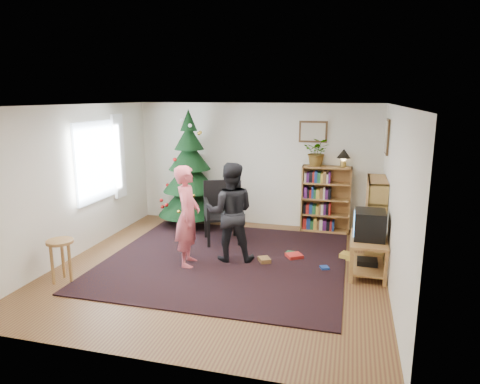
% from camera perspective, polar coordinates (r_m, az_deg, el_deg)
% --- Properties ---
extents(floor, '(5.00, 5.00, 0.00)m').
position_cam_1_polar(floor, '(6.82, -2.68, -10.03)').
color(floor, brown).
rests_on(floor, ground).
extents(ceiling, '(5.00, 5.00, 0.00)m').
position_cam_1_polar(ceiling, '(6.29, -2.91, 11.48)').
color(ceiling, white).
rests_on(ceiling, wall_back).
extents(wall_back, '(5.00, 0.02, 2.50)m').
position_cam_1_polar(wall_back, '(8.82, 2.10, 3.66)').
color(wall_back, silver).
rests_on(wall_back, floor).
extents(wall_front, '(5.00, 0.02, 2.50)m').
position_cam_1_polar(wall_front, '(4.21, -13.11, -6.79)').
color(wall_front, silver).
rests_on(wall_front, floor).
extents(wall_left, '(0.02, 5.00, 2.50)m').
position_cam_1_polar(wall_left, '(7.57, -21.17, 1.30)').
color(wall_left, silver).
rests_on(wall_left, floor).
extents(wall_right, '(0.02, 5.00, 2.50)m').
position_cam_1_polar(wall_right, '(6.18, 19.90, -0.99)').
color(wall_right, silver).
rests_on(wall_right, floor).
extents(rug, '(3.80, 3.60, 0.02)m').
position_cam_1_polar(rug, '(7.08, -1.95, -9.05)').
color(rug, black).
rests_on(rug, floor).
extents(window_pane, '(0.04, 1.20, 1.40)m').
position_cam_1_polar(window_pane, '(7.99, -18.65, 3.88)').
color(window_pane, silver).
rests_on(window_pane, wall_left).
extents(curtain, '(0.06, 0.35, 1.60)m').
position_cam_1_polar(curtain, '(8.56, -15.87, 4.61)').
color(curtain, white).
rests_on(curtain, wall_left).
extents(picture_back, '(0.55, 0.03, 0.42)m').
position_cam_1_polar(picture_back, '(8.53, 9.73, 7.93)').
color(picture_back, '#4C3319').
rests_on(picture_back, wall_back).
extents(picture_right, '(0.03, 0.50, 0.60)m').
position_cam_1_polar(picture_right, '(7.80, 19.04, 6.99)').
color(picture_right, '#4C3319').
rests_on(picture_right, wall_right).
extents(christmas_tree, '(1.31, 1.31, 2.38)m').
position_cam_1_polar(christmas_tree, '(8.74, -6.68, 1.79)').
color(christmas_tree, '#3F2816').
rests_on(christmas_tree, rug).
extents(bookshelf_back, '(0.95, 0.30, 1.30)m').
position_cam_1_polar(bookshelf_back, '(8.58, 11.37, -0.83)').
color(bookshelf_back, olive).
rests_on(bookshelf_back, floor).
extents(bookshelf_right, '(0.30, 0.95, 1.30)m').
position_cam_1_polar(bookshelf_right, '(7.53, 17.57, -3.07)').
color(bookshelf_right, olive).
rests_on(bookshelf_right, floor).
extents(tv_stand, '(0.53, 0.95, 0.55)m').
position_cam_1_polar(tv_stand, '(6.79, 16.67, -7.70)').
color(tv_stand, olive).
rests_on(tv_stand, floor).
extents(crt_tv, '(0.45, 0.49, 0.42)m').
position_cam_1_polar(crt_tv, '(6.65, 16.89, -4.19)').
color(crt_tv, black).
rests_on(crt_tv, tv_stand).
extents(armchair, '(0.81, 0.83, 1.11)m').
position_cam_1_polar(armchair, '(7.87, -2.16, -2.24)').
color(armchair, black).
rests_on(armchair, rug).
extents(stool, '(0.38, 0.38, 0.63)m').
position_cam_1_polar(stool, '(6.68, -22.82, -7.10)').
color(stool, olive).
rests_on(stool, floor).
extents(person_standing, '(0.49, 0.65, 1.60)m').
position_cam_1_polar(person_standing, '(6.71, -7.01, -3.24)').
color(person_standing, '#CE525C').
rests_on(person_standing, rug).
extents(person_by_chair, '(0.90, 0.76, 1.62)m').
position_cam_1_polar(person_by_chair, '(6.86, -1.29, -2.72)').
color(person_by_chair, black).
rests_on(person_by_chair, rug).
extents(potted_plant, '(0.53, 0.47, 0.54)m').
position_cam_1_polar(potted_plant, '(8.43, 10.27, 5.26)').
color(potted_plant, gray).
rests_on(potted_plant, bookshelf_back).
extents(table_lamp, '(0.26, 0.26, 0.35)m').
position_cam_1_polar(table_lamp, '(8.41, 13.67, 4.84)').
color(table_lamp, '#A57F33').
rests_on(table_lamp, bookshelf_back).
extents(floor_clutter, '(1.49, 0.77, 0.08)m').
position_cam_1_polar(floor_clutter, '(7.14, 8.54, -8.73)').
color(floor_clutter, '#A51E19').
rests_on(floor_clutter, rug).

